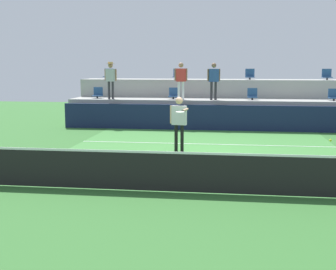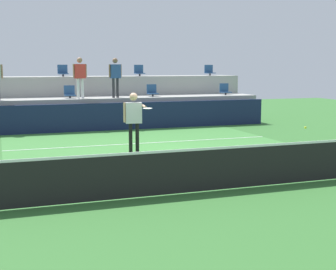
{
  "view_description": "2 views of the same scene",
  "coord_description": "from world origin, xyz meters",
  "px_view_note": "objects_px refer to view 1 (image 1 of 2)",
  "views": [
    {
      "loc": [
        0.92,
        -13.79,
        2.78
      ],
      "look_at": [
        -0.88,
        -0.86,
        0.8
      ],
      "focal_mm": 49.25,
      "sensor_mm": 36.0,
      "label": 1
    },
    {
      "loc": [
        -4.5,
        -12.75,
        2.55
      ],
      "look_at": [
        -0.55,
        -1.55,
        0.84
      ],
      "focal_mm": 51.21,
      "sensor_mm": 36.0,
      "label": 2
    }
  ],
  "objects_px": {
    "stadium_chair_lower_right": "(252,95)",
    "tennis_player": "(179,118)",
    "stadium_chair_upper_right": "(250,75)",
    "tennis_ball": "(331,140)",
    "stadium_chair_upper_left": "(178,75)",
    "spectator_in_white": "(181,77)",
    "stadium_chair_lower_far_right": "(334,96)",
    "spectator_in_grey": "(214,78)",
    "stadium_chair_lower_left": "(174,94)",
    "stadium_chair_lower_far_left": "(98,94)",
    "stadium_chair_upper_far_left": "(108,75)",
    "spectator_with_hat": "(111,76)",
    "stadium_chair_upper_far_right": "(327,75)"
  },
  "relations": [
    {
      "from": "stadium_chair_lower_far_left",
      "to": "stadium_chair_upper_left",
      "type": "relative_size",
      "value": 1.0
    },
    {
      "from": "stadium_chair_lower_right",
      "to": "spectator_in_grey",
      "type": "relative_size",
      "value": 0.32
    },
    {
      "from": "spectator_with_hat",
      "to": "spectator_in_grey",
      "type": "distance_m",
      "value": 4.7
    },
    {
      "from": "stadium_chair_upper_far_right",
      "to": "spectator_in_white",
      "type": "bearing_deg",
      "value": -162.01
    },
    {
      "from": "stadium_chair_lower_far_left",
      "to": "tennis_player",
      "type": "distance_m",
      "value": 7.86
    },
    {
      "from": "stadium_chair_lower_far_left",
      "to": "stadium_chair_lower_far_right",
      "type": "relative_size",
      "value": 1.0
    },
    {
      "from": "stadium_chair_lower_far_right",
      "to": "spectator_in_white",
      "type": "xyz_separation_m",
      "value": [
        -6.7,
        -0.38,
        0.78
      ]
    },
    {
      "from": "stadium_chair_lower_right",
      "to": "stadium_chair_upper_far_left",
      "type": "bearing_deg",
      "value": 165.81
    },
    {
      "from": "spectator_in_white",
      "to": "spectator_in_grey",
      "type": "relative_size",
      "value": 1.01
    },
    {
      "from": "tennis_player",
      "to": "stadium_chair_upper_far_right",
      "type": "bearing_deg",
      "value": 53.19
    },
    {
      "from": "stadium_chair_lower_far_right",
      "to": "stadium_chair_upper_left",
      "type": "xyz_separation_m",
      "value": [
        -7.11,
        1.8,
        0.85
      ]
    },
    {
      "from": "stadium_chair_lower_left",
      "to": "tennis_player",
      "type": "relative_size",
      "value": 0.29
    },
    {
      "from": "stadium_chair_lower_right",
      "to": "tennis_player",
      "type": "xyz_separation_m",
      "value": [
        -2.58,
        -6.37,
        -0.37
      ]
    },
    {
      "from": "stadium_chair_lower_far_left",
      "to": "stadium_chair_upper_left",
      "type": "xyz_separation_m",
      "value": [
        3.57,
        1.8,
        0.85
      ]
    },
    {
      "from": "stadium_chair_upper_left",
      "to": "spectator_in_white",
      "type": "xyz_separation_m",
      "value": [
        0.41,
        -2.18,
        -0.07
      ]
    },
    {
      "from": "stadium_chair_upper_far_right",
      "to": "tennis_ball",
      "type": "distance_m",
      "value": 10.93
    },
    {
      "from": "stadium_chair_upper_left",
      "to": "stadium_chair_upper_right",
      "type": "relative_size",
      "value": 1.0
    },
    {
      "from": "stadium_chair_upper_far_left",
      "to": "spectator_in_grey",
      "type": "distance_m",
      "value": 5.82
    },
    {
      "from": "spectator_in_white",
      "to": "stadium_chair_upper_right",
      "type": "bearing_deg",
      "value": 34.97
    },
    {
      "from": "stadium_chair_lower_far_left",
      "to": "stadium_chair_upper_right",
      "type": "bearing_deg",
      "value": 14.22
    },
    {
      "from": "stadium_chair_upper_far_right",
      "to": "spectator_in_grey",
      "type": "distance_m",
      "value": 5.7
    },
    {
      "from": "stadium_chair_lower_far_left",
      "to": "tennis_player",
      "type": "relative_size",
      "value": 0.29
    },
    {
      "from": "stadium_chair_lower_right",
      "to": "stadium_chair_lower_far_right",
      "type": "bearing_deg",
      "value": 0.0
    },
    {
      "from": "stadium_chair_lower_left",
      "to": "stadium_chair_lower_far_right",
      "type": "distance_m",
      "value": 7.08
    },
    {
      "from": "spectator_in_grey",
      "to": "stadium_chair_lower_left",
      "type": "bearing_deg",
      "value": 168.24
    },
    {
      "from": "spectator_with_hat",
      "to": "spectator_in_grey",
      "type": "relative_size",
      "value": 1.03
    },
    {
      "from": "spectator_in_grey",
      "to": "stadium_chair_lower_far_left",
      "type": "bearing_deg",
      "value": 175.97
    },
    {
      "from": "stadium_chair_lower_left",
      "to": "tennis_ball",
      "type": "distance_m",
      "value": 10.3
    },
    {
      "from": "stadium_chair_upper_far_left",
      "to": "spectator_with_hat",
      "type": "distance_m",
      "value": 2.29
    },
    {
      "from": "stadium_chair_lower_left",
      "to": "spectator_in_white",
      "type": "distance_m",
      "value": 0.95
    },
    {
      "from": "stadium_chair_lower_far_right",
      "to": "tennis_ball",
      "type": "relative_size",
      "value": 7.65
    },
    {
      "from": "stadium_chair_lower_right",
      "to": "tennis_player",
      "type": "distance_m",
      "value": 6.88
    },
    {
      "from": "stadium_chair_lower_far_right",
      "to": "tennis_player",
      "type": "xyz_separation_m",
      "value": [
        -6.09,
        -6.37,
        -0.37
      ]
    },
    {
      "from": "stadium_chair_lower_right",
      "to": "tennis_ball",
      "type": "bearing_deg",
      "value": -79.53
    },
    {
      "from": "stadium_chair_upper_right",
      "to": "tennis_ball",
      "type": "bearing_deg",
      "value": -80.93
    },
    {
      "from": "spectator_with_hat",
      "to": "spectator_in_white",
      "type": "bearing_deg",
      "value": 0.0
    },
    {
      "from": "stadium_chair_lower_far_left",
      "to": "stadium_chair_lower_right",
      "type": "height_order",
      "value": "same"
    },
    {
      "from": "spectator_in_grey",
      "to": "tennis_ball",
      "type": "relative_size",
      "value": 24.15
    },
    {
      "from": "stadium_chair_lower_far_left",
      "to": "stadium_chair_upper_far_left",
      "type": "height_order",
      "value": "stadium_chair_upper_far_left"
    },
    {
      "from": "stadium_chair_upper_right",
      "to": "tennis_ball",
      "type": "relative_size",
      "value": 7.65
    },
    {
      "from": "stadium_chair_lower_right",
      "to": "stadium_chair_lower_left",
      "type": "bearing_deg",
      "value": 180.0
    },
    {
      "from": "stadium_chair_upper_right",
      "to": "tennis_player",
      "type": "xyz_separation_m",
      "value": [
        -2.51,
        -8.17,
        -1.22
      ]
    },
    {
      "from": "stadium_chair_lower_far_right",
      "to": "stadium_chair_upper_far_right",
      "type": "relative_size",
      "value": 1.0
    },
    {
      "from": "stadium_chair_upper_far_right",
      "to": "tennis_player",
      "type": "relative_size",
      "value": 0.29
    },
    {
      "from": "stadium_chair_lower_far_right",
      "to": "stadium_chair_upper_right",
      "type": "height_order",
      "value": "stadium_chair_upper_right"
    },
    {
      "from": "stadium_chair_upper_far_left",
      "to": "stadium_chair_upper_far_right",
      "type": "relative_size",
      "value": 1.0
    },
    {
      "from": "spectator_with_hat",
      "to": "tennis_ball",
      "type": "height_order",
      "value": "spectator_with_hat"
    },
    {
      "from": "stadium_chair_lower_right",
      "to": "stadium_chair_upper_far_right",
      "type": "xyz_separation_m",
      "value": [
        3.54,
        1.8,
        0.85
      ]
    },
    {
      "from": "spectator_in_white",
      "to": "spectator_in_grey",
      "type": "height_order",
      "value": "spectator_in_white"
    },
    {
      "from": "stadium_chair_lower_far_right",
      "to": "stadium_chair_lower_far_left",
      "type": "bearing_deg",
      "value": 180.0
    }
  ]
}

